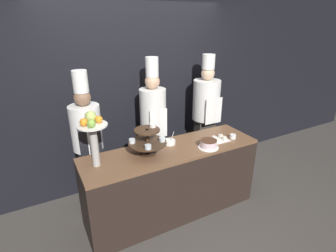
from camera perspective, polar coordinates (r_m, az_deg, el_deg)
The scene contains 12 objects.
ground_plane at distance 3.35m, azimuth 3.46°, elevation -20.74°, with size 14.00×14.00×0.00m, color #47423D.
wall_back at distance 3.70m, azimuth -6.45°, elevation 8.28°, with size 10.00×0.06×2.80m.
buffet_counter at distance 3.28m, azimuth 0.85°, elevation -11.91°, with size 2.11×0.60×0.89m.
tiered_stand at distance 2.87m, azimuth -4.48°, elevation -3.11°, with size 0.42×0.42×0.34m.
fruit_pedestal at distance 2.67m, azimuth -16.11°, elevation -1.03°, with size 0.30×0.30×0.57m.
cake_round at distance 3.09m, azimuth 8.81°, elevation -3.92°, with size 0.24×0.24×0.10m.
cup_white at distance 3.40m, azimuth 13.94°, elevation -2.22°, with size 0.08×0.08×0.05m.
cake_square_tray at distance 3.31m, azimuth 11.05°, elevation -2.77°, with size 0.23×0.18×0.05m.
serving_bowl_far at distance 3.16m, azimuth 0.29°, elevation -3.50°, with size 0.15×0.15×0.15m.
chef_left at distance 3.28m, azimuth -17.13°, elevation -2.60°, with size 0.36×0.36×1.77m.
chef_center_left at distance 3.50m, azimuth -3.24°, elevation 0.96°, with size 0.34×0.34×1.86m.
chef_center_right at distance 3.91m, azimuth 8.21°, elevation 3.14°, with size 0.39×0.39×1.84m.
Camera 1 is at (-1.32, -2.07, 2.28)m, focal length 28.00 mm.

